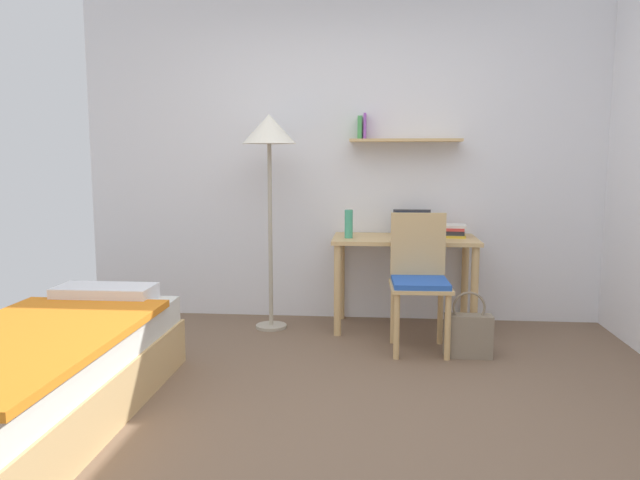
{
  "coord_description": "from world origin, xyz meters",
  "views": [
    {
      "loc": [
        0.19,
        -2.99,
        1.32
      ],
      "look_at": [
        -0.12,
        0.51,
        0.85
      ],
      "focal_mm": 34.27,
      "sensor_mm": 36.0,
      "label": 1
    }
  ],
  "objects_px": {
    "laptop": "(412,229)",
    "water_bottle": "(349,224)",
    "desk_chair": "(419,276)",
    "book_stack": "(454,231)",
    "desk": "(404,254)",
    "standing_lamp": "(269,140)",
    "bed": "(40,377)",
    "handbag": "(468,334)"
  },
  "relations": [
    {
      "from": "laptop",
      "to": "water_bottle",
      "type": "relative_size",
      "value": 1.38
    },
    {
      "from": "desk_chair",
      "to": "book_stack",
      "type": "relative_size",
      "value": 4.01
    },
    {
      "from": "laptop",
      "to": "book_stack",
      "type": "bearing_deg",
      "value": -5.03
    },
    {
      "from": "desk_chair",
      "to": "laptop",
      "type": "bearing_deg",
      "value": 91.88
    },
    {
      "from": "desk_chair",
      "to": "water_bottle",
      "type": "relative_size",
      "value": 4.36
    },
    {
      "from": "laptop",
      "to": "water_bottle",
      "type": "distance_m",
      "value": 0.52
    },
    {
      "from": "book_stack",
      "to": "desk",
      "type": "bearing_deg",
      "value": -170.9
    },
    {
      "from": "desk_chair",
      "to": "laptop",
      "type": "distance_m",
      "value": 0.65
    },
    {
      "from": "desk",
      "to": "standing_lamp",
      "type": "height_order",
      "value": "standing_lamp"
    },
    {
      "from": "standing_lamp",
      "to": "bed",
      "type": "bearing_deg",
      "value": -115.18
    },
    {
      "from": "bed",
      "to": "standing_lamp",
      "type": "distance_m",
      "value": 2.35
    },
    {
      "from": "desk_chair",
      "to": "handbag",
      "type": "distance_m",
      "value": 0.51
    },
    {
      "from": "book_stack",
      "to": "water_bottle",
      "type": "bearing_deg",
      "value": -170.57
    },
    {
      "from": "desk_chair",
      "to": "water_bottle",
      "type": "xyz_separation_m",
      "value": [
        -0.51,
        0.43,
        0.31
      ]
    },
    {
      "from": "bed",
      "to": "handbag",
      "type": "distance_m",
      "value": 2.6
    },
    {
      "from": "desk",
      "to": "standing_lamp",
      "type": "distance_m",
      "value": 1.35
    },
    {
      "from": "desk",
      "to": "laptop",
      "type": "relative_size",
      "value": 3.68
    },
    {
      "from": "handbag",
      "to": "desk",
      "type": "bearing_deg",
      "value": 121.05
    },
    {
      "from": "book_stack",
      "to": "laptop",
      "type": "bearing_deg",
      "value": 174.97
    },
    {
      "from": "book_stack",
      "to": "handbag",
      "type": "xyz_separation_m",
      "value": [
        0.02,
        -0.72,
        -0.61
      ]
    },
    {
      "from": "laptop",
      "to": "desk",
      "type": "bearing_deg",
      "value": -124.15
    },
    {
      "from": "bed",
      "to": "laptop",
      "type": "relative_size",
      "value": 6.71
    },
    {
      "from": "laptop",
      "to": "water_bottle",
      "type": "bearing_deg",
      "value": -161.63
    },
    {
      "from": "handbag",
      "to": "desk_chair",
      "type": "bearing_deg",
      "value": 153.71
    },
    {
      "from": "water_bottle",
      "to": "handbag",
      "type": "bearing_deg",
      "value": -35.49
    },
    {
      "from": "laptop",
      "to": "handbag",
      "type": "distance_m",
      "value": 1.03
    },
    {
      "from": "desk",
      "to": "handbag",
      "type": "distance_m",
      "value": 0.89
    },
    {
      "from": "standing_lamp",
      "to": "handbag",
      "type": "distance_m",
      "value": 2.02
    },
    {
      "from": "desk",
      "to": "desk_chair",
      "type": "height_order",
      "value": "desk_chair"
    },
    {
      "from": "bed",
      "to": "handbag",
      "type": "bearing_deg",
      "value": 28.43
    },
    {
      "from": "desk",
      "to": "book_stack",
      "type": "height_order",
      "value": "book_stack"
    },
    {
      "from": "laptop",
      "to": "handbag",
      "type": "height_order",
      "value": "laptop"
    },
    {
      "from": "desk_chair",
      "to": "laptop",
      "type": "relative_size",
      "value": 3.16
    },
    {
      "from": "desk_chair",
      "to": "desk",
      "type": "bearing_deg",
      "value": 98.96
    },
    {
      "from": "bed",
      "to": "water_bottle",
      "type": "bearing_deg",
      "value": 51.43
    },
    {
      "from": "desk_chair",
      "to": "water_bottle",
      "type": "height_order",
      "value": "desk_chair"
    },
    {
      "from": "bed",
      "to": "desk_chair",
      "type": "height_order",
      "value": "desk_chair"
    },
    {
      "from": "book_stack",
      "to": "bed",
      "type": "bearing_deg",
      "value": -139.1
    },
    {
      "from": "desk_chair",
      "to": "water_bottle",
      "type": "bearing_deg",
      "value": 139.6
    },
    {
      "from": "bed",
      "to": "book_stack",
      "type": "relative_size",
      "value": 8.52
    },
    {
      "from": "standing_lamp",
      "to": "water_bottle",
      "type": "bearing_deg",
      "value": 0.88
    },
    {
      "from": "desk",
      "to": "laptop",
      "type": "height_order",
      "value": "laptop"
    }
  ]
}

